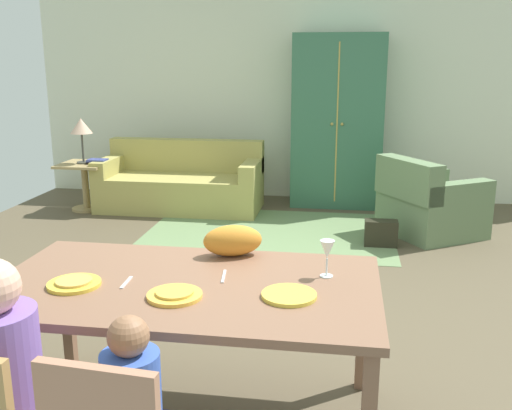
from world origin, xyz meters
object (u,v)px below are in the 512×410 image
(plate_near_woman, at_px, (289,295))
(armoire, at_px, (337,122))
(plate_near_man, at_px, (74,284))
(plate_near_child, at_px, (175,295))
(table_lamp, at_px, (81,128))
(couch, at_px, (181,184))
(book_upper, at_px, (97,160))
(armchair, at_px, (429,205))
(dining_table, at_px, (186,295))
(person_man, at_px, (11,402))
(handbag, at_px, (381,233))
(book_lower, at_px, (101,163))
(cat, at_px, (233,241))
(side_table, at_px, (85,180))
(wine_glass, at_px, (327,251))

(plate_near_woman, distance_m, armoire, 4.85)
(plate_near_man, xyz_separation_m, plate_near_woman, (1.02, 0.02, 0.00))
(plate_near_child, xyz_separation_m, table_lamp, (-2.37, 4.16, 0.24))
(couch, xyz_separation_m, book_upper, (-0.95, -0.28, 0.32))
(armchair, distance_m, table_lamp, 4.08)
(plate_near_child, xyz_separation_m, armoire, (0.63, 4.92, 0.28))
(dining_table, distance_m, person_man, 0.89)
(plate_near_child, height_order, plate_near_woman, same)
(armoire, height_order, book_upper, armoire)
(book_upper, bearing_deg, plate_near_man, -67.64)
(plate_near_woman, distance_m, couch, 4.71)
(armoire, relative_size, handbag, 6.56)
(plate_near_woman, height_order, book_lower, plate_near_woman)
(cat, distance_m, couch, 4.10)
(dining_table, relative_size, plate_near_child, 7.39)
(armchair, bearing_deg, plate_near_woman, -106.95)
(side_table, bearing_deg, book_lower, -1.08)
(handbag, bearing_deg, plate_near_man, -116.90)
(side_table, height_order, book_lower, book_lower)
(book_lower, bearing_deg, armchair, -6.42)
(plate_near_woman, xyz_separation_m, handbag, (0.61, 3.18, -0.64))
(book_lower, bearing_deg, cat, -57.05)
(armoire, distance_m, table_lamp, 3.10)
(wine_glass, xyz_separation_m, book_upper, (-2.86, 3.79, -0.27))
(cat, bearing_deg, dining_table, -128.94)
(dining_table, distance_m, table_lamp, 4.65)
(couch, height_order, side_table, couch)
(armoire, height_order, handbag, armoire)
(cat, bearing_deg, table_lamp, 105.98)
(couch, bearing_deg, cat, -70.01)
(cat, relative_size, book_lower, 1.45)
(plate_near_woman, bearing_deg, wine_glass, 60.71)
(side_table, bearing_deg, plate_near_child, -60.31)
(side_table, distance_m, handbag, 3.61)
(person_man, height_order, book_upper, person_man)
(cat, xyz_separation_m, couch, (-1.39, 3.82, -0.54))
(plate_near_child, relative_size, wine_glass, 1.34)
(dining_table, height_order, cat, cat)
(cat, bearing_deg, armoire, 64.30)
(wine_glass, relative_size, couch, 0.10)
(plate_near_woman, relative_size, person_man, 0.23)
(plate_near_man, distance_m, plate_near_woman, 1.02)
(person_man, bearing_deg, wine_glass, 37.10)
(book_upper, height_order, handbag, book_upper)
(couch, distance_m, book_lower, 1.00)
(dining_table, relative_size, wine_glass, 9.94)
(plate_near_man, distance_m, wine_glass, 1.22)
(side_table, bearing_deg, book_upper, -5.17)
(armchair, distance_m, side_table, 4.02)
(wine_glass, relative_size, table_lamp, 0.34)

